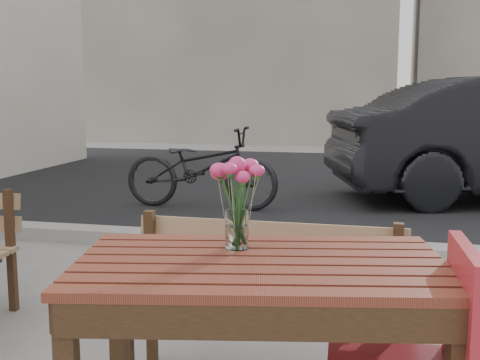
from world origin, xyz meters
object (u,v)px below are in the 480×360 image
object	(u,v)px
main_table	(260,296)
bicycle	(201,168)
red_chair	(423,358)
main_vase	(237,192)

from	to	relation	value
main_table	bicycle	distance (m)	4.82
red_chair	main_vase	bearing A→B (deg)	-110.65
bicycle	red_chair	bearing A→B (deg)	-155.21
main_table	red_chair	distance (m)	0.56
main_table	red_chair	xyz separation A→B (m)	(0.54, -0.07, -0.14)
red_chair	bicycle	distance (m)	5.08
main_table	main_vase	size ratio (longest dim) A/B	4.06
bicycle	main_table	bearing A→B (deg)	-160.69
main_table	main_vase	distance (m)	0.38
main_vase	red_chair	bearing A→B (deg)	-17.94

